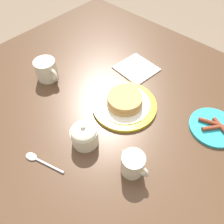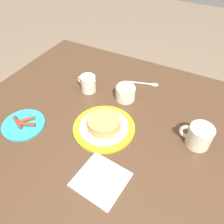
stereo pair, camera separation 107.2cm
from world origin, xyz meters
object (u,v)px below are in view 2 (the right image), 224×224
at_px(pancake_plate, 104,126).
at_px(creamer_pitcher, 88,83).
at_px(coffee_mug, 199,136).
at_px(spoon, 149,84).
at_px(napkin, 101,179).
at_px(sugar_bowl, 126,91).
at_px(side_plate_bacon, 24,124).

xyz_separation_m(pancake_plate, creamer_pitcher, (0.18, -0.17, 0.02)).
distance_m(coffee_mug, spoon, 0.37).
height_order(coffee_mug, napkin, coffee_mug).
height_order(creamer_pitcher, sugar_bowl, sugar_bowl).
xyz_separation_m(side_plate_bacon, creamer_pitcher, (-0.11, -0.30, 0.03)).
bearing_deg(sugar_bowl, spoon, -111.80).
height_order(side_plate_bacon, sugar_bowl, sugar_bowl).
height_order(pancake_plate, side_plate_bacon, pancake_plate).
height_order(side_plate_bacon, coffee_mug, coffee_mug).
distance_m(pancake_plate, coffee_mug, 0.34).
bearing_deg(side_plate_bacon, pancake_plate, -155.65).
relative_size(napkin, spoon, 1.19).
distance_m(pancake_plate, sugar_bowl, 0.20).
xyz_separation_m(sugar_bowl, spoon, (-0.06, -0.14, -0.04)).
bearing_deg(spoon, pancake_plate, 81.15).
bearing_deg(pancake_plate, sugar_bowl, -88.81).
bearing_deg(coffee_mug, spoon, -42.43).
bearing_deg(pancake_plate, side_plate_bacon, 24.35).
relative_size(pancake_plate, napkin, 1.44).
height_order(pancake_plate, sugar_bowl, sugar_bowl).
relative_size(pancake_plate, coffee_mug, 2.07).
bearing_deg(side_plate_bacon, coffee_mug, -160.05).
distance_m(side_plate_bacon, coffee_mug, 0.65).
distance_m(napkin, spoon, 0.54).
distance_m(coffee_mug, napkin, 0.37).
bearing_deg(creamer_pitcher, napkin, 126.66).
relative_size(sugar_bowl, spoon, 0.64).
xyz_separation_m(side_plate_bacon, spoon, (-0.34, -0.47, -0.00)).
bearing_deg(sugar_bowl, napkin, 104.28).
bearing_deg(pancake_plate, creamer_pitcher, -44.56).
distance_m(side_plate_bacon, creamer_pitcher, 0.32).
relative_size(sugar_bowl, napkin, 0.54).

